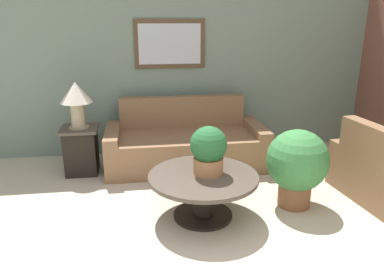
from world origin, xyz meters
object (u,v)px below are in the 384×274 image
object	(u,v)px
side_table	(81,150)
table_lamp	(76,97)
couch_main	(185,145)
potted_plant_floor	(297,164)
potted_plant_on_table	(208,150)
coffee_table	(203,186)

from	to	relation	value
side_table	table_lamp	world-z (taller)	table_lamp
table_lamp	couch_main	bearing A→B (deg)	3.38
potted_plant_floor	side_table	bearing A→B (deg)	152.18
couch_main	table_lamp	world-z (taller)	table_lamp
table_lamp	potted_plant_on_table	size ratio (longest dim) A/B	1.21
table_lamp	side_table	bearing A→B (deg)	0.00
couch_main	coffee_table	bearing A→B (deg)	-90.15
coffee_table	side_table	world-z (taller)	side_table
potted_plant_on_table	potted_plant_floor	world-z (taller)	potted_plant_on_table
couch_main	table_lamp	xyz separation A→B (m)	(-1.37, -0.08, 0.72)
table_lamp	potted_plant_floor	bearing A→B (deg)	-27.82
potted_plant_on_table	side_table	bearing A→B (deg)	137.09
coffee_table	side_table	xyz separation A→B (m)	(-1.37, 1.35, -0.02)
coffee_table	potted_plant_on_table	distance (m)	0.38
side_table	potted_plant_floor	size ratio (longest dim) A/B	0.72
potted_plant_on_table	couch_main	bearing A→B (deg)	92.08
table_lamp	potted_plant_on_table	xyz separation A→B (m)	(1.42, -1.32, -0.29)
couch_main	side_table	distance (m)	1.37
side_table	table_lamp	bearing A→B (deg)	0.00
couch_main	potted_plant_floor	size ratio (longest dim) A/B	2.50
side_table	potted_plant_on_table	xyz separation A→B (m)	(1.42, -1.32, 0.40)
coffee_table	table_lamp	xyz separation A→B (m)	(-1.37, 1.35, 0.67)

